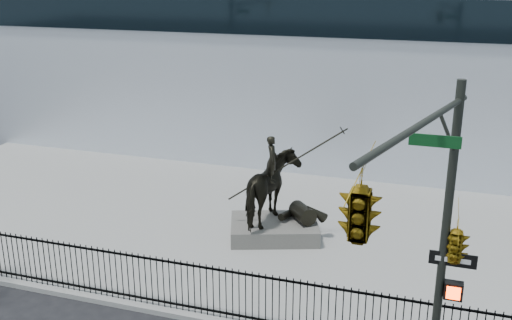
% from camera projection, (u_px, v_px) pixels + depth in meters
% --- Properties ---
extents(plaza, '(30.00, 12.00, 0.15)m').
position_uv_depth(plaza, '(237.00, 226.00, 21.55)').
color(plaza, gray).
rests_on(plaza, ground).
extents(building, '(44.00, 14.00, 9.00)m').
position_uv_depth(building, '(319.00, 54.00, 31.91)').
color(building, silver).
rests_on(building, ground).
extents(picket_fence, '(22.10, 0.10, 1.50)m').
position_uv_depth(picket_fence, '(164.00, 282.00, 16.09)').
color(picket_fence, black).
rests_on(picket_fence, plaza).
extents(statue_plinth, '(3.44, 2.87, 0.55)m').
position_uv_depth(statue_plinth, '(274.00, 229.00, 20.47)').
color(statue_plinth, '#514F4A').
rests_on(statue_plinth, plaza).
extents(equestrian_statue, '(3.57, 2.85, 3.19)m').
position_uv_depth(equestrian_statue, '(276.00, 190.00, 20.03)').
color(equestrian_statue, black).
rests_on(equestrian_statue, statue_plinth).
extents(traffic_signal_right, '(2.17, 6.86, 7.00)m').
position_uv_depth(traffic_signal_right, '(415.00, 228.00, 10.02)').
color(traffic_signal_right, '#242722').
rests_on(traffic_signal_right, ground).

